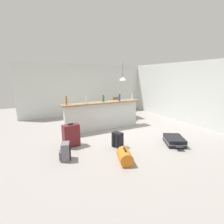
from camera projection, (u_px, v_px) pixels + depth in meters
The scene contains 19 objects.
ground_plane at pixel (117, 130), 6.14m from camera, with size 13.00×13.00×0.05m, color gray.
wall_back at pixel (88, 89), 8.51m from camera, with size 6.60×0.10×2.50m, color silver.
wall_right at pixel (173, 91), 7.50m from camera, with size 0.10×6.00×2.50m, color silver.
partition_half_wall at pixel (103, 116), 6.10m from camera, with size 2.80×0.20×0.97m, color silver.
bar_countertop at pixel (103, 103), 5.99m from camera, with size 2.96×0.40×0.05m, color #93704C.
bottle_amber at pixel (66, 100), 5.39m from camera, with size 0.06×0.06×0.28m, color #9E661E.
bottle_clear at pixel (86, 100), 5.66m from camera, with size 0.07×0.07×0.24m, color silver.
bottle_green at pixel (103, 98), 5.98m from camera, with size 0.07×0.07×0.25m, color #2D6B38.
bottle_blue at pixel (120, 98), 6.15m from camera, with size 0.07×0.07×0.26m, color #284C89.
bottle_white at pixel (132, 97), 6.58m from camera, with size 0.06×0.06×0.23m, color silver.
dining_table at pixel (122, 104), 7.76m from camera, with size 1.10×0.80×0.74m.
dining_chair_near_partition at pixel (127, 109), 7.36m from camera, with size 0.47×0.47×0.93m.
dining_chair_far_side at pixel (116, 105), 8.31m from camera, with size 0.42×0.42×0.93m.
pendant_lamp at pixel (123, 79), 7.45m from camera, with size 0.34×0.34×0.81m.
suitcase_flat_black at pixel (174, 141), 4.79m from camera, with size 0.77×0.88×0.22m.
duffel_bag_orange at pixel (125, 156), 3.77m from camera, with size 0.44×0.55×0.34m.
suitcase_upright_maroon at pixel (71, 135), 4.61m from camera, with size 0.47×0.30×0.67m.
backpack_grey at pixel (65, 152), 3.88m from camera, with size 0.30×0.32×0.42m.
backpack_black at pixel (118, 140), 4.60m from camera, with size 0.31×0.33×0.42m.
Camera 1 is at (-2.87, -5.10, 1.94)m, focal length 26.68 mm.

